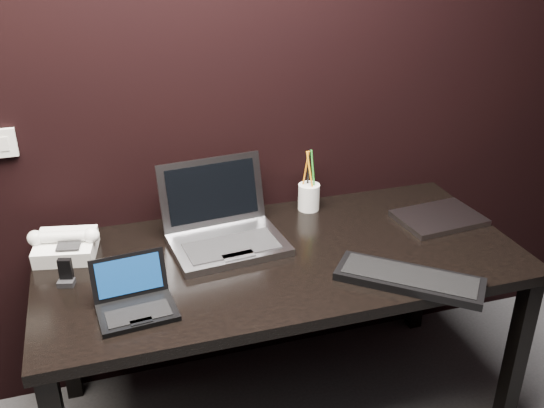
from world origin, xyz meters
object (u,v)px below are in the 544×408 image
object	(u,v)px
mobile_phone	(66,275)
desk_phone	(66,245)
closed_laptop	(439,218)
ext_keyboard	(409,279)
netbook	(135,301)
pen_cup	(309,196)
desk	(282,272)
silver_laptop	(224,230)

from	to	relation	value
mobile_phone	desk_phone	bearing A→B (deg)	89.74
closed_laptop	mobile_phone	size ratio (longest dim) A/B	3.79
ext_keyboard	mobile_phone	bearing A→B (deg)	163.06
closed_laptop	mobile_phone	distance (m)	1.40
closed_laptop	netbook	bearing A→B (deg)	-168.32
pen_cup	closed_laptop	bearing A→B (deg)	-28.61
ext_keyboard	desk_phone	world-z (taller)	desk_phone
desk	mobile_phone	size ratio (longest dim) A/B	18.92
ext_keyboard	desk_phone	distance (m)	1.19
netbook	mobile_phone	distance (m)	0.29
closed_laptop	ext_keyboard	bearing A→B (deg)	-132.25
netbook	silver_laptop	world-z (taller)	silver_laptop
ext_keyboard	closed_laptop	xyz separation A→B (m)	(0.33, 0.36, -0.00)
netbook	silver_laptop	bearing A→B (deg)	42.71
netbook	mobile_phone	world-z (taller)	netbook
ext_keyboard	mobile_phone	xyz separation A→B (m)	(-1.07, 0.33, 0.02)
desk	ext_keyboard	world-z (taller)	ext_keyboard
desk	desk_phone	size ratio (longest dim) A/B	6.75
silver_laptop	pen_cup	size ratio (longest dim) A/B	1.69
desk	closed_laptop	xyz separation A→B (m)	(0.67, 0.06, 0.09)
desk_phone	pen_cup	distance (m)	0.95
desk	ext_keyboard	distance (m)	0.46
silver_laptop	desk_phone	xyz separation A→B (m)	(-0.55, 0.07, -0.01)
netbook	desk_phone	world-z (taller)	netbook
netbook	closed_laptop	bearing A→B (deg)	11.68
netbook	pen_cup	distance (m)	0.90
silver_laptop	closed_laptop	xyz separation A→B (m)	(0.85, -0.08, -0.04)
desk	desk_phone	distance (m)	0.77
desk	closed_laptop	size ratio (longest dim) A/B	4.99
silver_laptop	pen_cup	distance (m)	0.43
desk	closed_laptop	distance (m)	0.68
closed_laptop	desk_phone	size ratio (longest dim) A/B	1.35
netbook	ext_keyboard	distance (m)	0.88
mobile_phone	desk	bearing A→B (deg)	-2.11
desk	silver_laptop	distance (m)	0.26
desk	ext_keyboard	xyz separation A→B (m)	(0.34, -0.30, 0.09)
netbook	ext_keyboard	xyz separation A→B (m)	(0.87, -0.11, -0.02)
desk_phone	mobile_phone	distance (m)	0.18
closed_laptop	desk_phone	bearing A→B (deg)	174.05
desk	netbook	size ratio (longest dim) A/B	6.84
ext_keyboard	pen_cup	bearing A→B (deg)	101.59
silver_laptop	pen_cup	world-z (taller)	silver_laptop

